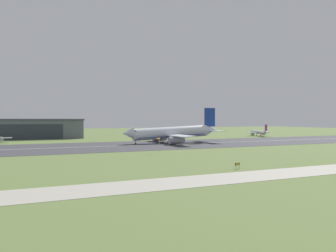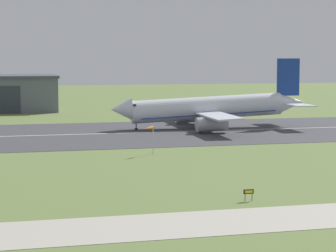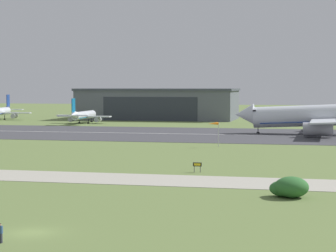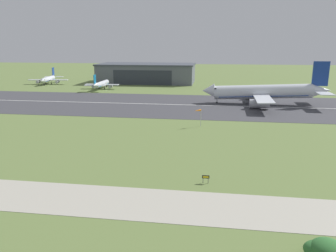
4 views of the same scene
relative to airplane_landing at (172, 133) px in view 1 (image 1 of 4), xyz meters
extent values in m
plane|color=olive|center=(-28.82, -67.73, -5.16)|extent=(709.29, 709.29, 0.00)
cube|color=#3D3D42|center=(-28.82, -6.10, -5.13)|extent=(469.29, 55.21, 0.06)
cube|color=silver|center=(-28.82, -6.10, -5.09)|extent=(422.36, 0.70, 0.01)
cube|color=#A8A393|center=(-28.82, -94.51, -5.13)|extent=(351.97, 11.00, 0.05)
cube|color=slate|center=(-65.06, 73.00, 0.58)|extent=(61.72, 29.02, 11.48)
cube|color=#424751|center=(-65.06, 73.00, 6.77)|extent=(62.72, 30.02, 0.90)
cube|color=#2D333D|center=(-65.06, 58.44, -0.57)|extent=(37.03, 0.12, 9.19)
cylinder|color=silver|center=(-0.42, 0.01, 0.20)|extent=(40.22, 6.92, 7.55)
cone|color=silver|center=(-22.95, 0.63, 0.20)|extent=(5.64, 5.97, 6.04)
cone|color=silver|center=(22.99, -0.64, 1.24)|extent=(7.34, 5.43, 5.53)
cube|color=black|center=(-20.08, 0.56, 1.36)|extent=(1.25, 4.97, 0.49)
cube|color=navy|center=(-0.42, 0.01, -1.40)|extent=(35.98, 6.51, 1.77)
cube|color=silver|center=(-0.85, 13.08, -0.82)|extent=(6.82, 20.44, 0.67)
cylinder|color=#A8A8B2|center=(-2.15, 11.49, -2.87)|extent=(7.81, 3.82, 3.93)
cube|color=silver|center=(-1.58, -13.01, -0.82)|extent=(6.82, 20.44, 0.67)
cylinder|color=#A8A8B2|center=(-2.78, -11.35, -2.87)|extent=(7.81, 3.82, 3.93)
cube|color=navy|center=(21.94, -0.61, 8.05)|extent=(6.33, 0.45, 9.89)
cube|color=silver|center=(22.55, 6.74, 1.07)|extent=(5.78, 9.05, 0.24)
cube|color=silver|center=(22.14, -7.97, 1.07)|extent=(5.78, 9.05, 0.24)
cylinder|color=black|center=(-19.14, 0.53, -3.93)|extent=(0.24, 0.24, 2.45)
cylinder|color=black|center=(-19.14, 0.53, -4.94)|extent=(0.84, 0.84, 0.44)
cylinder|color=black|center=(-0.62, 3.51, -3.93)|extent=(0.24, 0.24, 2.45)
cylinder|color=black|center=(-0.62, 3.51, -4.94)|extent=(0.84, 0.84, 0.44)
cylinder|color=black|center=(-0.81, -3.47, -3.93)|extent=(0.24, 0.24, 2.45)
cylinder|color=black|center=(-0.81, -3.47, -4.94)|extent=(0.84, 0.84, 0.44)
cube|color=silver|center=(-78.42, 37.84, -2.64)|extent=(8.35, 3.18, 0.40)
cylinder|color=#A8A8B2|center=(-79.10, 38.44, -3.76)|extent=(1.79, 3.65, 1.73)
cylinder|color=silver|center=(87.36, 39.28, -2.30)|extent=(7.07, 20.06, 2.56)
cone|color=silver|center=(89.91, 50.14, -2.30)|extent=(3.02, 2.83, 2.56)
cone|color=silver|center=(84.72, 28.05, -1.84)|extent=(2.95, 3.52, 2.31)
cube|color=black|center=(89.62, 48.90, -1.79)|extent=(2.37, 1.57, 0.44)
cube|color=#991E7A|center=(87.36, 39.28, -3.01)|extent=(6.49, 18.08, 0.20)
cube|color=silver|center=(92.20, 38.55, -2.75)|extent=(7.71, 4.61, 0.40)
cylinder|color=#A8A8B2|center=(91.78, 39.27, -3.79)|extent=(2.31, 3.61, 1.59)
cube|color=silver|center=(82.70, 40.79, -2.75)|extent=(7.71, 4.61, 0.40)
cylinder|color=#A8A8B2|center=(83.40, 41.25, -3.79)|extent=(2.31, 3.61, 1.59)
cube|color=#991E7A|center=(84.82, 28.49, 1.16)|extent=(0.91, 2.78, 4.36)
cube|color=silver|center=(87.89, 27.36, -1.92)|extent=(4.37, 3.27, 0.24)
cube|color=silver|center=(81.58, 28.85, -1.92)|extent=(4.37, 3.27, 0.24)
cylinder|color=black|center=(89.37, 47.85, -4.37)|extent=(0.24, 0.24, 1.58)
cylinder|color=black|center=(89.37, 47.85, -4.94)|extent=(0.84, 0.84, 0.44)
cylinder|color=black|center=(88.83, 38.83, -4.37)|extent=(0.24, 0.24, 1.58)
cylinder|color=black|center=(88.83, 38.83, -4.94)|extent=(0.84, 0.84, 0.44)
cylinder|color=black|center=(85.84, 39.53, -4.37)|extent=(0.24, 0.24, 1.58)
cylinder|color=black|center=(85.84, 39.53, -4.94)|extent=(0.84, 0.84, 0.44)
cylinder|color=#B7B7BC|center=(-24.28, -42.18, -2.46)|extent=(0.14, 0.14, 5.40)
cone|color=orange|center=(-25.33, -43.12, -0.01)|extent=(2.27, 2.12, 0.60)
cylinder|color=#4C4C51|center=(-21.89, -85.13, -4.69)|extent=(0.10, 0.10, 0.94)
cylinder|color=#4C4C51|center=(-20.95, -85.13, -4.69)|extent=(0.10, 0.10, 0.94)
cube|color=black|center=(-21.42, -85.13, -3.92)|extent=(1.35, 0.12, 0.59)
cube|color=yellow|center=(-21.42, -85.20, -3.92)|extent=(1.02, 0.02, 0.35)
camera|label=1|loc=(-69.04, -150.73, 6.96)|focal=35.00mm
camera|label=2|loc=(-51.15, -162.30, 12.97)|focal=70.00mm
camera|label=3|loc=(-4.17, -183.71, 8.06)|focal=70.00mm
camera|label=4|loc=(-20.39, -141.31, 19.64)|focal=35.00mm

